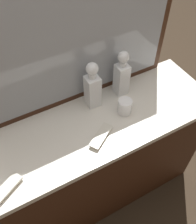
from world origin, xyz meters
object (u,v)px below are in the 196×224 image
at_px(crystal_decanter_rear, 122,77).
at_px(silver_brush_right, 8,187).
at_px(crystal_tumbler_rear, 125,107).
at_px(silver_brush_center, 101,136).
at_px(crystal_decanter_front, 93,89).

distance_m(crystal_decanter_rear, silver_brush_right, 0.81).
distance_m(crystal_tumbler_rear, silver_brush_center, 0.22).
distance_m(crystal_decanter_rear, crystal_decanter_front, 0.19).
bearing_deg(silver_brush_center, crystal_decanter_rear, 41.65).
bearing_deg(silver_brush_right, crystal_decanter_front, 25.58).
bearing_deg(silver_brush_center, silver_brush_right, -175.18).
bearing_deg(crystal_decanter_rear, silver_brush_center, -138.35).
height_order(crystal_decanter_rear, silver_brush_right, crystal_decanter_rear).
relative_size(crystal_tumbler_rear, silver_brush_center, 0.53).
height_order(crystal_tumbler_rear, silver_brush_right, crystal_tumbler_rear).
relative_size(crystal_decanter_front, crystal_tumbler_rear, 3.32).
height_order(crystal_tumbler_rear, silver_brush_center, crystal_tumbler_rear).
height_order(crystal_decanter_front, crystal_tumbler_rear, crystal_decanter_front).
bearing_deg(crystal_tumbler_rear, crystal_decanter_rear, 65.75).
height_order(crystal_decanter_rear, crystal_tumbler_rear, crystal_decanter_rear).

